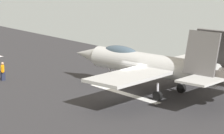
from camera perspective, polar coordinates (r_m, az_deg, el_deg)
ground_plane at (r=41.96m, az=1.58°, el=-3.01°), size 400.00×400.00×0.00m
runway_strip at (r=41.94m, az=1.60°, el=-3.00°), size 240.00×26.00×0.02m
fighter_jet at (r=41.94m, az=4.51°, el=0.29°), size 16.39×15.00×5.57m
crew_person at (r=47.49m, az=-11.83°, el=-0.47°), size 0.62×0.46×1.69m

